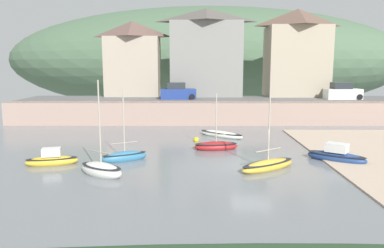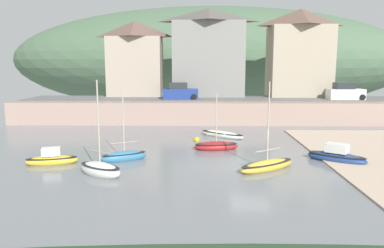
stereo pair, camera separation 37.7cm
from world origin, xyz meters
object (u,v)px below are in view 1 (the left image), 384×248
object	(u,v)px
sailboat_nearest_shore	(221,134)
fishing_boat_green	(125,156)
motorboat_with_cabin	(52,160)
dinghy_open_wooden	(336,156)
sailboat_tall_mast	(268,165)
waterfront_building_left	(133,58)
mooring_buoy	(196,140)
sailboat_white_hull	(216,146)
sailboat_blue_trim	(101,170)
parked_car_by_wall	(342,92)
waterfront_building_right	(297,52)
parked_car_near_slipway	(178,92)
waterfront_building_centre	(206,52)

from	to	relation	value
sailboat_nearest_shore	fishing_boat_green	bearing A→B (deg)	-90.63
motorboat_with_cabin	dinghy_open_wooden	world-z (taller)	dinghy_open_wooden
sailboat_tall_mast	dinghy_open_wooden	bearing A→B (deg)	-13.25
waterfront_building_left	mooring_buoy	xyz separation A→B (m)	(8.04, -17.44, -7.06)
sailboat_white_hull	dinghy_open_wooden	distance (m)	8.67
dinghy_open_wooden	mooring_buoy	size ratio (longest dim) A/B	8.36
fishing_boat_green	sailboat_white_hull	distance (m)	7.29
fishing_boat_green	sailboat_nearest_shore	size ratio (longest dim) A/B	1.21
waterfront_building_left	fishing_boat_green	xyz separation A→B (m)	(3.16, -23.80, -6.90)
sailboat_white_hull	dinghy_open_wooden	world-z (taller)	sailboat_white_hull
dinghy_open_wooden	sailboat_blue_trim	bearing A→B (deg)	-131.68
sailboat_tall_mast	waterfront_building_left	bearing A→B (deg)	80.55
motorboat_with_cabin	waterfront_building_left	bearing A→B (deg)	72.04
fishing_boat_green	mooring_buoy	bearing A→B (deg)	23.79
sailboat_white_hull	parked_car_by_wall	world-z (taller)	parked_car_by_wall
waterfront_building_right	sailboat_white_hull	bearing A→B (deg)	-119.06
waterfront_building_left	parked_car_by_wall	size ratio (longest dim) A/B	2.25
sailboat_tall_mast	parked_car_by_wall	bearing A→B (deg)	23.94
parked_car_near_slipway	parked_car_by_wall	xyz separation A→B (m)	(19.29, 0.00, 0.00)
sailboat_nearest_shore	parked_car_near_slipway	distance (m)	11.99
waterfront_building_right	parked_car_near_slipway	distance (m)	16.30
sailboat_blue_trim	fishing_boat_green	bearing A→B (deg)	111.58
dinghy_open_wooden	parked_car_by_wall	distance (m)	20.96
sailboat_tall_mast	sailboat_white_hull	size ratio (longest dim) A/B	1.25
waterfront_building_left	sailboat_white_hull	world-z (taller)	waterfront_building_left
parked_car_by_wall	parked_car_near_slipway	bearing A→B (deg)	176.68
waterfront_building_left	sailboat_tall_mast	bearing A→B (deg)	-64.19
waterfront_building_right	sailboat_tall_mast	xyz separation A→B (m)	(-8.35, -25.81, -7.66)
waterfront_building_centre	sailboat_nearest_shore	size ratio (longest dim) A/B	2.56
waterfront_building_right	mooring_buoy	size ratio (longest dim) A/B	22.93
sailboat_blue_trim	fishing_boat_green	world-z (taller)	sailboat_blue_trim
motorboat_with_cabin	waterfront_building_right	bearing A→B (deg)	33.44
waterfront_building_left	motorboat_with_cabin	xyz separation A→B (m)	(-1.41, -24.83, -6.89)
sailboat_tall_mast	parked_car_near_slipway	xyz separation A→B (m)	(-6.59, 21.31, 2.95)
waterfront_building_centre	dinghy_open_wooden	size ratio (longest dim) A/B	2.76
parked_car_near_slipway	motorboat_with_cabin	bearing A→B (deg)	-116.35
waterfront_building_right	motorboat_with_cabin	world-z (taller)	waterfront_building_right
waterfront_building_centre	sailboat_tall_mast	xyz separation A→B (m)	(3.15, -25.81, -7.68)
sailboat_blue_trim	dinghy_open_wooden	bearing A→B (deg)	46.90
waterfront_building_left	sailboat_tall_mast	xyz separation A→B (m)	(12.48, -25.81, -6.94)
fishing_boat_green	sailboat_nearest_shore	xyz separation A→B (m)	(7.12, 8.56, -0.09)
parked_car_near_slipway	sailboat_tall_mast	bearing A→B (deg)	-79.42
waterfront_building_right	parked_car_by_wall	distance (m)	7.84
waterfront_building_left	motorboat_with_cabin	size ratio (longest dim) A/B	2.73
waterfront_building_left	waterfront_building_centre	xyz separation A→B (m)	(9.33, -0.00, 0.74)
fishing_boat_green	motorboat_with_cabin	bearing A→B (deg)	163.93
waterfront_building_left	sailboat_nearest_shore	world-z (taller)	waterfront_building_left
sailboat_white_hull	mooring_buoy	distance (m)	3.24
sailboat_white_hull	parked_car_by_wall	size ratio (longest dim) A/B	1.07
parked_car_near_slipway	parked_car_by_wall	size ratio (longest dim) A/B	1.02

